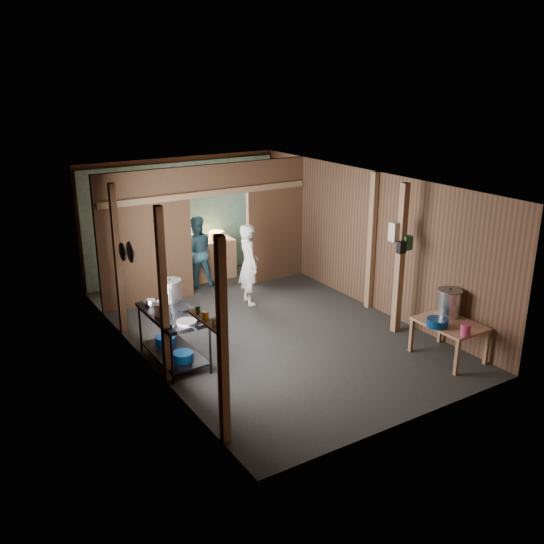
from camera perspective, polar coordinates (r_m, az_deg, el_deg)
floor at (r=10.56m, az=-0.58°, el=-5.37°), size 4.50×7.00×0.00m
ceiling at (r=9.80m, az=-0.63°, el=8.67°), size 4.50×7.00×0.00m
wall_back at (r=13.11m, az=-8.64°, el=5.21°), size 4.50×0.00×2.60m
wall_front at (r=7.52m, az=13.51°, el=-5.36°), size 4.50×0.00×2.60m
wall_left at (r=9.19m, az=-12.66°, el=-0.85°), size 0.00×7.00×2.60m
wall_right at (r=11.39m, az=9.12°, el=3.14°), size 0.00×7.00×2.60m
partition_left at (r=11.47m, az=-12.08°, el=3.07°), size 1.85×0.10×2.60m
partition_right at (r=12.70m, az=0.29°, el=4.99°), size 1.35×0.10×2.60m
partition_header at (r=11.86m, az=-5.19°, el=8.87°), size 1.30×0.10×0.60m
turquoise_panel at (r=13.07m, az=-8.52°, el=4.94°), size 4.40×0.06×2.50m
back_counter at (r=12.98m, az=-6.26°, el=1.16°), size 1.20×0.50×0.85m
wall_clock at (r=13.00m, az=-7.57°, el=7.84°), size 0.20×0.03×0.20m
post_left_a at (r=6.99m, az=-4.76°, el=-6.80°), size 0.10×0.12×2.60m
post_left_b at (r=8.50m, az=-10.37°, el=-2.30°), size 0.10×0.12×2.60m
post_left_c at (r=10.30m, az=-14.57°, el=1.11°), size 0.10×0.12×2.60m
post_right at (r=11.20m, az=9.51°, el=2.86°), size 0.10×0.12×2.60m
post_free at (r=10.21m, az=12.16°, el=1.15°), size 0.12×0.12×2.60m
cross_beam at (r=11.75m, az=-6.14°, el=7.51°), size 4.40×0.12×0.12m
pan_lid_big at (r=9.46m, az=-13.41°, el=1.88°), size 0.03×0.34×0.34m
pan_lid_small at (r=9.85m, az=-14.13°, el=1.88°), size 0.03×0.30×0.30m
wall_shelf at (r=7.37m, az=-6.38°, el=-4.61°), size 0.14×0.80×0.03m
jar_white at (r=7.13m, az=-5.51°, el=-4.81°), size 0.07×0.07×0.10m
jar_yellow at (r=7.34m, az=-6.40°, el=-4.15°), size 0.08×0.08×0.10m
jar_green at (r=7.53m, az=-7.13°, el=-3.59°), size 0.06×0.06×0.10m
bag_white at (r=10.10m, az=11.83°, el=3.82°), size 0.22×0.15×0.32m
bag_green at (r=10.14m, az=12.80°, el=2.74°), size 0.16×0.12×0.24m
bag_black at (r=10.04m, az=12.29°, el=2.33°), size 0.14×0.10×0.20m
gas_range at (r=9.33m, az=-9.39°, el=-6.20°), size 0.72×1.41×0.83m
prep_table at (r=9.79m, az=16.54°, el=-6.29°), size 0.73×1.01×0.60m
stove_pot_large at (r=9.58m, az=-9.75°, el=-1.80°), size 0.40×0.40×0.37m
stove_pot_med at (r=9.02m, az=-10.41°, el=-3.60°), size 0.30×0.30×0.23m
stove_saucepan at (r=9.50m, az=-11.57°, el=-2.86°), size 0.17×0.17×0.09m
frying_pan at (r=8.71m, az=-8.19°, el=-4.81°), size 0.31×0.53×0.07m
blue_tub_front at (r=9.15m, az=-8.54°, el=-8.00°), size 0.31×0.31×0.13m
blue_tub_back at (r=9.71m, az=-10.16°, el=-6.44°), size 0.33×0.33×0.13m
stock_pot at (r=9.86m, az=16.60°, el=-2.90°), size 0.42×0.42×0.46m
wash_basin at (r=9.46m, az=15.57°, el=-4.69°), size 0.39×0.39×0.12m
pink_bucket at (r=9.26m, az=18.06°, el=-5.29°), size 0.15×0.15×0.18m
knife at (r=9.27m, az=18.31°, el=-5.84°), size 0.30×0.05×0.01m
yellow_tub at (r=12.94m, az=-5.33°, el=3.51°), size 0.32×0.32×0.18m
red_cup at (r=12.76m, az=-7.12°, el=3.15°), size 0.12×0.12×0.14m
cook at (r=11.42m, az=-2.24°, el=0.74°), size 0.47×0.63×1.58m
worker_back at (r=12.44m, az=-7.28°, el=1.96°), size 0.85×0.73×1.52m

